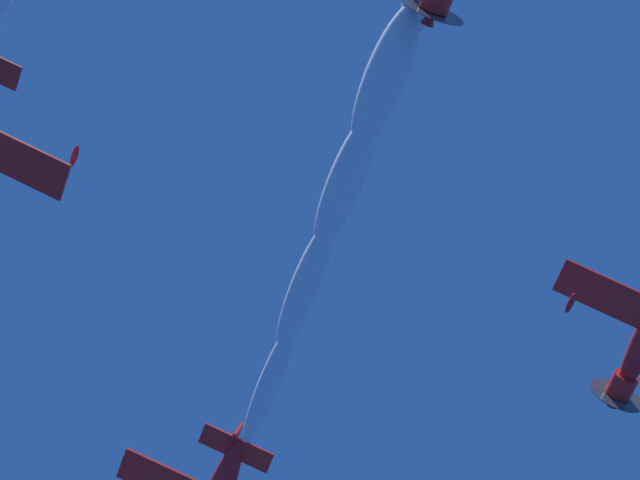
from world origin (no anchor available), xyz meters
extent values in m
cube|color=red|center=(7.15, -0.21, 59.12)|extent=(1.91, 3.49, 0.98)
cube|color=red|center=(7.18, -0.37, 59.67)|extent=(1.31, 0.78, 1.27)
ellipsoid|color=red|center=(14.60, -13.59, 59.63)|extent=(1.08, 0.61, 0.36)
cylinder|color=red|center=(19.47, 12.37, 60.35)|extent=(1.41, 1.71, 1.50)
cone|color=red|center=(18.76, 12.58, 60.37)|extent=(0.97, 0.90, 0.72)
cylinder|color=#3F3F47|center=(18.92, 12.53, 60.36)|extent=(0.98, 3.14, 3.27)
ellipsoid|color=red|center=(21.76, 7.10, 58.74)|extent=(1.08, 0.62, 0.36)
cone|color=red|center=(28.37, -5.67, 57.98)|extent=(0.95, 0.88, 0.69)
cylinder|color=#3F3F47|center=(28.54, -5.71, 57.98)|extent=(0.88, 3.06, 3.17)
ellipsoid|color=white|center=(10.73, -0.93, 59.07)|extent=(6.58, 2.76, 1.09)
ellipsoid|color=white|center=(15.58, -2.46, 59.17)|extent=(6.66, 3.01, 1.35)
ellipsoid|color=white|center=(20.42, -3.89, 59.27)|extent=(6.73, 3.25, 1.60)
ellipsoid|color=white|center=(25.06, -5.28, 59.29)|extent=(6.81, 3.50, 1.85)
camera|label=1|loc=(38.57, -18.40, 1.68)|focal=83.79mm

